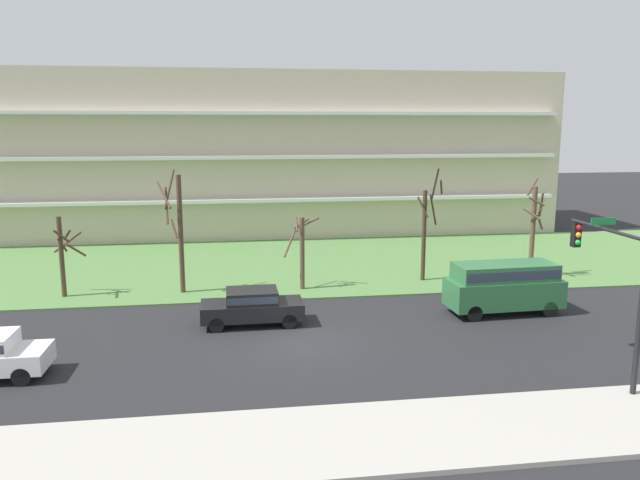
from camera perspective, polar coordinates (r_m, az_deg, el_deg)
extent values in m
plane|color=#232326|center=(25.06, -1.83, -9.42)|extent=(160.00, 160.00, 0.00)
cube|color=#ADA89E|center=(17.79, 1.21, -17.98)|extent=(80.00, 4.00, 0.15)
cube|color=#547F42|center=(38.45, -4.18, -2.23)|extent=(80.00, 16.00, 0.08)
cube|color=beige|center=(51.05, -5.38, 7.97)|extent=(45.88, 11.06, 12.50)
cube|color=silver|center=(45.35, -4.92, 3.69)|extent=(44.05, 0.90, 0.24)
cube|color=silver|center=(45.08, -4.98, 7.63)|extent=(44.05, 0.90, 0.24)
cube|color=silver|center=(45.03, -5.05, 11.61)|extent=(44.05, 0.90, 0.24)
cylinder|color=#4C3828|center=(33.24, -22.77, -1.51)|extent=(0.24, 0.24, 4.14)
cylinder|color=#4C3828|center=(32.94, -22.72, -0.41)|extent=(0.46, 0.38, 0.76)
cylinder|color=#4C3828|center=(32.75, -21.61, -0.87)|extent=(0.60, 1.63, 0.99)
cylinder|color=#4C3828|center=(33.76, -22.29, -0.19)|extent=(1.50, 0.44, 1.12)
cylinder|color=#4C3828|center=(32.71, -22.79, 0.33)|extent=(0.72, 0.42, 0.71)
cylinder|color=#4C3828|center=(33.18, -22.32, 0.45)|extent=(0.57, 0.70, 0.63)
cylinder|color=#4C3828|center=(32.03, -12.75, 0.44)|extent=(0.25, 0.25, 6.13)
cylinder|color=#4C3828|center=(31.86, -13.33, 1.02)|extent=(0.43, 0.73, 0.91)
cylinder|color=#4C3828|center=(31.79, -13.99, 3.12)|extent=(0.26, 1.35, 1.76)
cylinder|color=#4C3828|center=(31.96, -13.74, 4.61)|extent=(0.56, 1.09, 1.90)
cylinder|color=#4C3828|center=(31.44, -14.26, 4.09)|extent=(0.87, 1.55, 1.26)
cylinder|color=brown|center=(32.13, -1.66, -1.31)|extent=(0.25, 0.25, 3.88)
cylinder|color=brown|center=(32.31, -2.76, -0.21)|extent=(0.86, 1.29, 1.38)
cylinder|color=brown|center=(32.38, -1.10, 1.59)|extent=(1.10, 0.88, 0.71)
cylinder|color=brown|center=(31.81, -2.17, 1.47)|extent=(0.11, 0.65, 0.72)
cylinder|color=brown|center=(32.23, -1.74, 1.52)|extent=(0.83, 0.12, 0.59)
cylinder|color=#423023|center=(34.32, 9.57, 0.34)|extent=(0.23, 0.23, 5.08)
cylinder|color=#423023|center=(33.78, 9.49, 2.99)|extent=(0.62, 0.50, 1.14)
cylinder|color=#423023|center=(33.91, 10.41, 2.77)|extent=(0.75, 0.88, 1.81)
cylinder|color=#423023|center=(33.90, 11.14, 4.81)|extent=(0.74, 1.66, 0.97)
cylinder|color=#423023|center=(34.09, 10.59, 5.07)|extent=(0.14, 1.17, 1.83)
cylinder|color=brown|center=(36.51, 19.05, 0.63)|extent=(0.27, 0.27, 5.22)
cylinder|color=brown|center=(35.85, 19.38, 3.37)|extent=(0.90, 0.32, 0.56)
cylinder|color=brown|center=(36.33, 19.77, 3.11)|extent=(0.40, 0.82, 1.42)
cylinder|color=brown|center=(36.25, 19.64, 1.61)|extent=(0.73, 0.60, 0.99)
cylinder|color=brown|center=(35.88, 19.00, 2.30)|extent=(0.86, 0.73, 0.64)
cylinder|color=brown|center=(36.41, 19.05, 4.68)|extent=(0.67, 0.20, 1.00)
cylinder|color=brown|center=(36.61, 19.38, 2.00)|extent=(0.43, 0.65, 1.08)
cylinder|color=black|center=(24.69, -24.71, -9.95)|extent=(0.64, 0.23, 0.64)
cylinder|color=black|center=(23.29, -25.86, -11.29)|extent=(0.64, 0.23, 0.64)
cube|color=#2D6B3D|center=(29.66, 16.61, -4.68)|extent=(5.28, 2.22, 1.25)
cube|color=#2D6B3D|center=(29.42, 16.71, -2.80)|extent=(4.68, 2.04, 0.75)
cube|color=#2D3847|center=(29.42, 16.71, -2.80)|extent=(4.59, 2.07, 0.41)
cylinder|color=black|center=(28.28, 14.06, -6.61)|extent=(0.73, 0.25, 0.72)
cylinder|color=black|center=(29.83, 12.64, -5.64)|extent=(0.73, 0.25, 0.72)
cylinder|color=black|center=(29.96, 20.44, -6.00)|extent=(0.73, 0.25, 0.72)
cylinder|color=black|center=(31.42, 18.77, -5.13)|extent=(0.73, 0.25, 0.72)
cube|color=black|center=(27.09, -6.28, -6.43)|extent=(4.42, 1.86, 0.70)
cube|color=black|center=(26.92, -6.31, -5.16)|extent=(2.22, 1.68, 0.55)
cube|color=#2D3847|center=(26.92, -6.31, -5.16)|extent=(2.18, 1.72, 0.30)
cylinder|color=black|center=(26.43, -9.55, -7.75)|extent=(0.64, 0.23, 0.64)
cylinder|color=black|center=(27.93, -9.53, -6.74)|extent=(0.64, 0.23, 0.64)
cylinder|color=black|center=(26.56, -2.84, -7.52)|extent=(0.64, 0.23, 0.64)
cylinder|color=black|center=(28.05, -3.19, -6.53)|extent=(0.64, 0.23, 0.64)
cylinder|color=black|center=(21.75, 27.49, -6.18)|extent=(0.18, 0.18, 5.50)
cylinder|color=black|center=(22.94, 24.96, 0.88)|extent=(0.12, 4.22, 0.12)
cube|color=black|center=(24.53, 22.58, 0.45)|extent=(0.28, 0.28, 0.90)
sphere|color=red|center=(24.36, 22.81, 1.08)|extent=(0.20, 0.20, 0.20)
sphere|color=#F2A519|center=(24.41, 22.76, 0.44)|extent=(0.20, 0.20, 0.20)
sphere|color=green|center=(24.45, 22.71, -0.21)|extent=(0.20, 0.20, 0.20)
cube|color=#197238|center=(23.08, 24.72, 1.58)|extent=(0.90, 0.04, 0.24)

